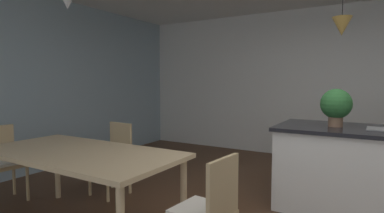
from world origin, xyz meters
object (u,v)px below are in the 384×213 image
object	(u,v)px
chair_window_end	(2,161)
potted_plant_on_island	(336,105)
kitchen_island	(378,172)
chair_kitchen_end	(207,210)
dining_table	(79,158)
chair_far_left	(113,156)

from	to	relation	value
chair_window_end	potted_plant_on_island	distance (m)	3.81
kitchen_island	potted_plant_on_island	distance (m)	0.79
chair_window_end	chair_kitchen_end	bearing A→B (deg)	-0.19
dining_table	chair_kitchen_end	xyz separation A→B (m)	(1.34, -0.00, -0.21)
potted_plant_on_island	chair_window_end	bearing A→B (deg)	-151.83
chair_kitchen_end	potted_plant_on_island	bearing A→B (deg)	70.75
chair_far_left	chair_kitchen_end	distance (m)	1.97
kitchen_island	potted_plant_on_island	size ratio (longest dim) A/B	4.92
chair_kitchen_end	chair_window_end	world-z (taller)	same
potted_plant_on_island	kitchen_island	bearing A→B (deg)	0.00
chair_far_left	chair_window_end	xyz separation A→B (m)	(-0.91, -0.84, 0.00)
dining_table	potted_plant_on_island	world-z (taller)	potted_plant_on_island
chair_far_left	kitchen_island	bearing A→B (deg)	18.26
kitchen_island	potted_plant_on_island	bearing A→B (deg)	-180.00
potted_plant_on_island	dining_table	bearing A→B (deg)	-137.89
chair_window_end	kitchen_island	xyz separation A→B (m)	(3.73, 1.77, -0.01)
chair_kitchen_end	potted_plant_on_island	distance (m)	2.00
dining_table	kitchen_island	size ratio (longest dim) A/B	0.97
chair_window_end	kitchen_island	size ratio (longest dim) A/B	0.43
chair_kitchen_end	kitchen_island	bearing A→B (deg)	59.65
chair_window_end	potted_plant_on_island	size ratio (longest dim) A/B	2.13
dining_table	kitchen_island	bearing A→B (deg)	36.67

